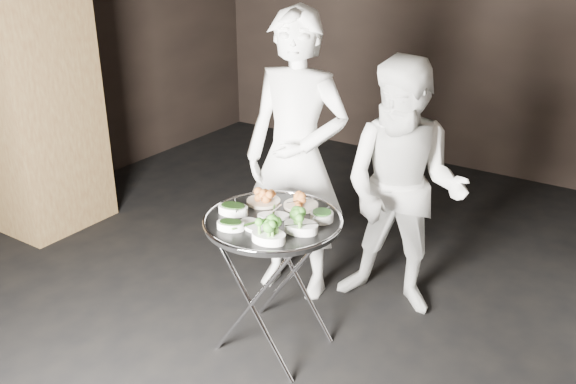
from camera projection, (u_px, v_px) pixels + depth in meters
The scene contains 17 objects.
floor at pixel (276, 341), 3.75m from camera, with size 6.00×7.00×0.05m, color black.
wall_back at pixel (484, 20), 5.84m from camera, with size 6.00×0.05×3.00m, color black.
column_left at pixel (21, 43), 4.69m from camera, with size 0.80×0.80×3.00m, color brown.
tray_stand at pixel (274, 279), 3.49m from camera, with size 0.56×0.48×0.82m.
serving_tray at pixel (273, 221), 3.35m from camera, with size 0.77×0.77×0.04m.
potato_plate_a at pixel (263, 198), 3.53m from camera, with size 0.21×0.21×0.07m.
potato_plate_b at pixel (301, 202), 3.48m from camera, with size 0.20×0.20×0.07m.
greens_bowl at pixel (322, 215), 3.31m from camera, with size 0.13×0.13×0.07m.
asparagus_plate_a at pixel (273, 215), 3.36m from camera, with size 0.20×0.18×0.04m.
asparagus_plate_b at pixel (254, 224), 3.24m from camera, with size 0.22×0.17×0.04m.
spinach_bowl_a at pixel (233, 208), 3.40m from camera, with size 0.20×0.15×0.07m.
spinach_bowl_b at pixel (231, 224), 3.22m from camera, with size 0.17×0.14×0.06m.
broccoli_bowl_a at pixel (301, 225), 3.19m from camera, with size 0.21×0.17×0.08m.
broccoli_bowl_b at pixel (269, 235), 3.09m from camera, with size 0.20×0.16×0.08m.
serving_utensils at pixel (282, 208), 3.37m from camera, with size 0.57×0.41×0.01m.
waiter_left at pixel (296, 158), 3.91m from camera, with size 0.69×0.46×1.90m, color silver.
waiter_right at pixel (403, 190), 3.75m from camera, with size 0.80×0.62×1.65m, color silver.
Camera 1 is at (1.77, -2.52, 2.30)m, focal length 38.00 mm.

